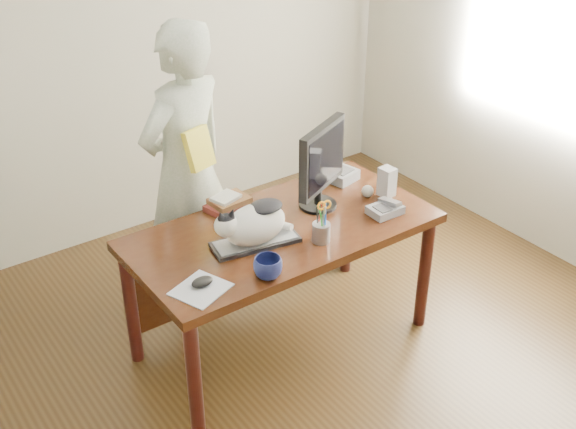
# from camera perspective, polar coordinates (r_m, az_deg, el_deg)

# --- Properties ---
(room) EXTENTS (4.50, 4.50, 4.50)m
(room) POSITION_cam_1_polar(r_m,az_deg,el_deg) (3.04, 6.07, 3.92)
(room) COLOR black
(room) RESTS_ON ground
(desk) EXTENTS (1.60, 0.80, 0.75)m
(desk) POSITION_cam_1_polar(r_m,az_deg,el_deg) (3.87, -1.11, -2.39)
(desk) COLOR black
(desk) RESTS_ON ground
(keyboard) EXTENTS (0.46, 0.24, 0.03)m
(keyboard) POSITION_cam_1_polar(r_m,az_deg,el_deg) (3.60, -2.59, -2.17)
(keyboard) COLOR black
(keyboard) RESTS_ON desk
(cat) EXTENTS (0.43, 0.26, 0.24)m
(cat) POSITION_cam_1_polar(r_m,az_deg,el_deg) (3.53, -2.82, -0.68)
(cat) COLOR silver
(cat) RESTS_ON keyboard
(monitor) EXTENTS (0.40, 0.27, 0.48)m
(monitor) POSITION_cam_1_polar(r_m,az_deg,el_deg) (3.80, 2.69, 4.14)
(monitor) COLOR black
(monitor) RESTS_ON desk
(pen_cup) EXTENTS (0.10, 0.10, 0.23)m
(pen_cup) POSITION_cam_1_polar(r_m,az_deg,el_deg) (3.59, 2.65, -1.25)
(pen_cup) COLOR gray
(pen_cup) RESTS_ON desk
(mousepad) EXTENTS (0.29, 0.28, 0.01)m
(mousepad) POSITION_cam_1_polar(r_m,az_deg,el_deg) (3.30, -6.91, -5.89)
(mousepad) COLOR silver
(mousepad) RESTS_ON desk
(mouse) EXTENTS (0.12, 0.10, 0.04)m
(mouse) POSITION_cam_1_polar(r_m,az_deg,el_deg) (3.31, -6.80, -5.31)
(mouse) COLOR black
(mouse) RESTS_ON mousepad
(coffee_mug) EXTENTS (0.19, 0.19, 0.11)m
(coffee_mug) POSITION_cam_1_polar(r_m,az_deg,el_deg) (3.33, -1.60, -4.23)
(coffee_mug) COLOR #0D1237
(coffee_mug) RESTS_ON desk
(phone) EXTENTS (0.18, 0.15, 0.08)m
(phone) POSITION_cam_1_polar(r_m,az_deg,el_deg) (3.89, 7.72, 0.45)
(phone) COLOR slate
(phone) RESTS_ON desk
(speaker) EXTENTS (0.08, 0.09, 0.17)m
(speaker) POSITION_cam_1_polar(r_m,az_deg,el_deg) (4.04, 7.82, 2.58)
(speaker) COLOR #939395
(speaker) RESTS_ON desk
(baseball) EXTENTS (0.07, 0.07, 0.07)m
(baseball) POSITION_cam_1_polar(r_m,az_deg,el_deg) (4.03, 6.31, 1.84)
(baseball) COLOR beige
(baseball) RESTS_ON desk
(book_stack) EXTENTS (0.25, 0.20, 0.08)m
(book_stack) POSITION_cam_1_polar(r_m,az_deg,el_deg) (3.90, -4.75, 0.91)
(book_stack) COLOR #431411
(book_stack) RESTS_ON desk
(calculator) EXTENTS (0.21, 0.25, 0.07)m
(calculator) POSITION_cam_1_polar(r_m,az_deg,el_deg) (4.22, 3.88, 3.27)
(calculator) COLOR slate
(calculator) RESTS_ON desk
(person) EXTENTS (0.72, 0.57, 1.71)m
(person) POSITION_cam_1_polar(r_m,az_deg,el_deg) (4.13, -8.06, 3.55)
(person) COLOR silver
(person) RESTS_ON ground
(held_book) EXTENTS (0.18, 0.14, 0.23)m
(held_book) POSITION_cam_1_polar(r_m,az_deg,el_deg) (3.91, -7.06, 5.18)
(held_book) COLOR yellow
(held_book) RESTS_ON person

